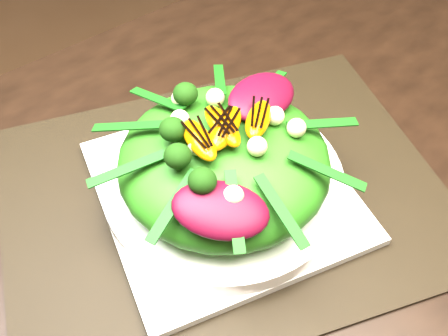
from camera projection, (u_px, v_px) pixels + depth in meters
dining_table at (374, 187)px, 0.63m from camera, size 1.60×0.90×0.75m
placemat at (224, 194)px, 0.59m from camera, size 0.58×0.51×0.00m
plate_base at (224, 191)px, 0.59m from camera, size 0.32×0.32×0.01m
salad_bowl at (224, 182)px, 0.58m from camera, size 0.30×0.30×0.02m
lettuce_mound at (224, 161)px, 0.55m from camera, size 0.29×0.29×0.08m
radicchio_leaf at (262, 96)px, 0.56m from camera, size 0.10×0.07×0.02m
orange_segment at (213, 123)px, 0.52m from camera, size 0.06×0.05×0.02m
broccoli_floret at (155, 128)px, 0.51m from camera, size 0.04×0.04×0.04m
macadamia_nut at (272, 141)px, 0.51m from camera, size 0.03×0.03×0.02m
balsamic_drizzle at (213, 116)px, 0.52m from camera, size 0.04×0.03×0.00m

